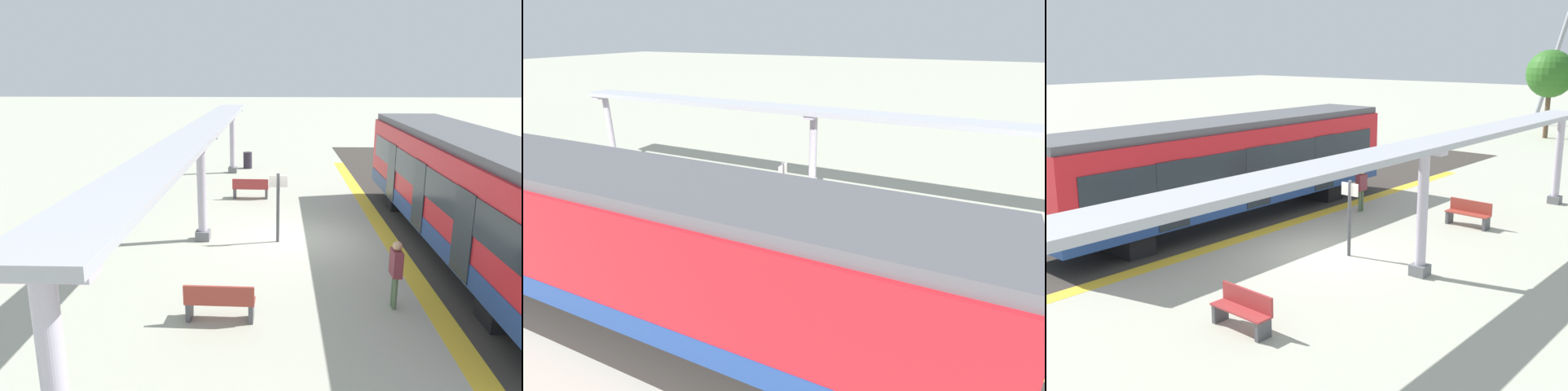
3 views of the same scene
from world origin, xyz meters
TOP-DOWN VIEW (x-y plane):
  - ground_plane at (0.00, 0.00)m, footprint 176.00×176.00m
  - tactile_edge_strip at (-3.06, 0.00)m, footprint 0.53×26.98m
  - trackbed at (-4.93, 0.00)m, footprint 3.20×38.98m
  - train_near_carriage at (-4.92, 0.84)m, footprint 2.65×13.98m
  - canopy_pillar_second at (2.88, 0.19)m, footprint 1.10×0.44m
  - canopy_pillar_third at (2.88, 10.38)m, footprint 1.10×0.44m
  - canopy_beam at (2.88, -0.01)m, footprint 1.20×21.57m
  - bench_near_end at (1.65, -5.03)m, footprint 1.51×0.49m
  - bench_mid_platform at (1.74, 5.36)m, footprint 1.51×0.48m
  - platform_info_sign at (0.50, 0.29)m, footprint 0.56×0.10m
  - passenger_waiting_near_edge at (-2.12, 4.61)m, footprint 0.21×0.46m

SIDE VIEW (x-z plane):
  - ground_plane at x=0.00m, z-range 0.00..0.00m
  - trackbed at x=-4.93m, z-range 0.00..0.01m
  - tactile_edge_strip at x=-3.06m, z-range 0.00..0.01m
  - bench_near_end at x=1.65m, z-range 0.01..0.87m
  - bench_mid_platform at x=1.74m, z-range 0.01..0.87m
  - passenger_waiting_near_edge at x=-2.12m, z-range 0.20..1.79m
  - platform_info_sign at x=0.50m, z-range 0.23..2.43m
  - canopy_pillar_second at x=2.88m, z-range 0.03..3.38m
  - canopy_pillar_third at x=2.88m, z-range 0.03..3.38m
  - train_near_carriage at x=-4.92m, z-range 0.09..3.57m
  - canopy_beam at x=2.88m, z-range 3.35..3.51m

